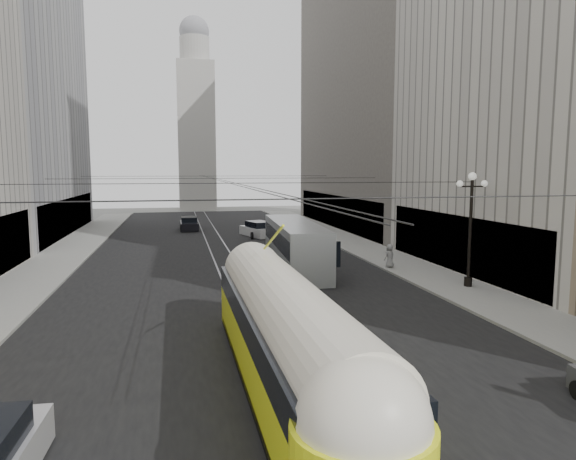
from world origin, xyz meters
name	(u,v)px	position (x,y,z in m)	size (l,w,h in m)	color
road	(222,255)	(0.00, 32.50, 0.00)	(20.00, 85.00, 0.02)	black
sidewalk_left	(68,252)	(-12.00, 36.00, 0.07)	(4.00, 72.00, 0.15)	gray
sidewalk_right	(352,243)	(12.00, 36.00, 0.07)	(4.00, 72.00, 0.15)	gray
rail_left	(212,255)	(-0.75, 32.50, 0.00)	(0.12, 85.00, 0.04)	gray
rail_right	(231,254)	(0.75, 32.50, 0.00)	(0.12, 85.00, 0.04)	gray
building_right_far	(386,83)	(20.00, 48.00, 16.31)	(12.60, 32.60, 32.60)	#514C47
distant_tower	(196,119)	(0.00, 80.00, 14.97)	(6.00, 6.00, 31.36)	#B2AFA8
lamppost_right_mid	(471,223)	(12.60, 18.00, 3.74)	(1.86, 0.44, 6.37)	black
catenary	(223,180)	(0.12, 31.49, 5.88)	(25.00, 72.00, 0.23)	black
streetcar	(285,332)	(-0.17, 7.29, 1.75)	(2.72, 16.35, 3.58)	#EBF715
city_bus	(295,244)	(4.36, 25.72, 1.73)	(3.30, 12.55, 3.15)	#A5A9AA
sedan_white_far	(259,230)	(4.54, 42.66, 0.70)	(3.36, 5.27, 1.55)	white
sedan_dark_far	(189,224)	(-2.11, 49.98, 0.66)	(2.01, 4.68, 1.47)	black
pedestrian_sidewalk_right	(390,256)	(10.50, 24.11, 0.93)	(0.76, 0.47, 1.56)	gray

